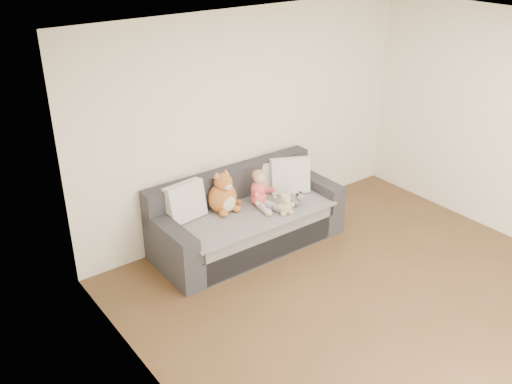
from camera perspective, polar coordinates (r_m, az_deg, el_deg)
room_shell at (r=5.28m, az=12.85°, el=0.87°), size 5.00×5.00×5.00m
sofa at (r=6.56m, az=-0.99°, el=-2.86°), size 2.20×0.94×0.85m
cushion_left at (r=6.22m, az=-7.10°, el=-0.96°), size 0.47×0.25×0.43m
cushion_right_back at (r=6.83m, az=2.03°, el=1.59°), size 0.43×0.33×0.37m
cushion_right_front at (r=6.79m, az=3.41°, el=1.66°), size 0.51×0.39×0.44m
toddler at (r=6.47m, az=0.46°, el=0.09°), size 0.30×0.43×0.43m
plush_cat at (r=6.36m, az=-3.28°, el=-0.34°), size 0.41×0.36×0.51m
teddy_bear at (r=6.33m, az=2.97°, el=-1.31°), size 0.21×0.16×0.27m
plush_cow at (r=6.52m, az=3.85°, el=-0.72°), size 0.15×0.23×0.19m
sippy_cup at (r=6.36m, az=1.35°, el=-1.59°), size 0.11×0.08×0.12m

